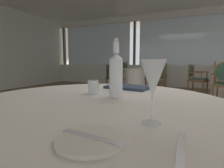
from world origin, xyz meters
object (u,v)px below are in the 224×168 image
(menu_book, at_px, (128,87))
(dining_chair_2_3, at_px, (124,72))
(water_tumbler, at_px, (93,87))
(dining_chair_2_1, at_px, (157,76))
(side_plate, at_px, (91,139))
(dining_chair_2_2, at_px, (160,73))
(wine_glass, at_px, (153,79))
(water_bottle, at_px, (116,74))
(dining_chair_2_0, at_px, (113,75))
(dining_chair_0_3, at_px, (195,77))

(menu_book, height_order, dining_chair_2_3, dining_chair_2_3)
(water_tumbler, height_order, dining_chair_2_1, dining_chair_2_1)
(side_plate, bearing_deg, dining_chair_2_2, 95.30)
(side_plate, distance_m, wine_glass, 0.26)
(side_plate, distance_m, water_bottle, 0.58)
(water_bottle, bearing_deg, side_plate, -75.18)
(dining_chair_2_0, relative_size, dining_chair_2_1, 0.96)
(dining_chair_2_0, distance_m, dining_chair_2_2, 2.00)
(dining_chair_2_1, bearing_deg, menu_book, 136.26)
(water_bottle, height_order, dining_chair_2_1, water_bottle)
(dining_chair_2_0, relative_size, dining_chair_2_2, 0.96)
(water_bottle, xyz_separation_m, dining_chair_2_3, (-1.86, 5.72, -0.30))
(menu_book, distance_m, dining_chair_2_2, 5.47)
(dining_chair_2_2, distance_m, dining_chair_2_3, 1.42)
(menu_book, xyz_separation_m, dining_chair_2_2, (-0.41, 5.45, -0.21))
(water_tumbler, bearing_deg, water_bottle, -15.62)
(water_tumbler, xyz_separation_m, dining_chair_2_2, (-0.27, 5.75, -0.24))
(water_bottle, xyz_separation_m, dining_chair_2_1, (-0.36, 4.38, -0.32))
(dining_chair_2_0, distance_m, dining_chair_2_3, 1.42)
(wine_glass, height_order, dining_chair_2_3, dining_chair_2_3)
(water_tumbler, relative_size, dining_chair_0_3, 0.09)
(wine_glass, relative_size, dining_chair_2_3, 0.21)
(water_tumbler, bearing_deg, dining_chair_2_1, 92.48)
(wine_glass, distance_m, dining_chair_2_1, 4.80)
(wine_glass, height_order, dining_chair_0_3, wine_glass)
(side_plate, distance_m, dining_chair_2_0, 5.22)
(menu_book, relative_size, dining_chair_2_3, 0.33)
(water_tumbler, relative_size, dining_chair_2_2, 0.09)
(side_plate, xyz_separation_m, dining_chair_2_3, (-2.01, 6.27, -0.17))
(water_tumbler, height_order, dining_chair_0_3, dining_chair_0_3)
(water_bottle, distance_m, dining_chair_2_1, 4.41)
(menu_book, distance_m, dining_chair_2_3, 5.68)
(water_tumbler, relative_size, dining_chair_2_1, 0.09)
(water_bottle, distance_m, dining_chair_0_3, 4.72)
(wine_glass, relative_size, water_tumbler, 2.42)
(dining_chair_2_1, height_order, dining_chair_2_2, dining_chair_2_1)
(dining_chair_0_3, height_order, dining_chair_2_1, dining_chair_2_1)
(water_bottle, bearing_deg, dining_chair_2_1, 94.72)
(water_bottle, relative_size, water_tumbler, 3.89)
(water_tumbler, height_order, dining_chair_2_0, dining_chair_2_0)
(water_tumbler, height_order, dining_chair_2_2, dining_chair_2_2)
(menu_book, bearing_deg, dining_chair_2_3, 118.70)
(dining_chair_0_3, distance_m, dining_chair_2_1, 1.09)
(wine_glass, relative_size, menu_book, 0.64)
(menu_book, bearing_deg, wine_glass, -57.30)
(dining_chair_2_2, bearing_deg, dining_chair_2_0, -0.00)
(dining_chair_2_1, bearing_deg, wine_glass, 139.14)
(wine_glass, bearing_deg, dining_chair_2_2, 96.56)
(menu_book, relative_size, dining_chair_2_0, 0.36)
(side_plate, distance_m, water_tumbler, 0.68)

